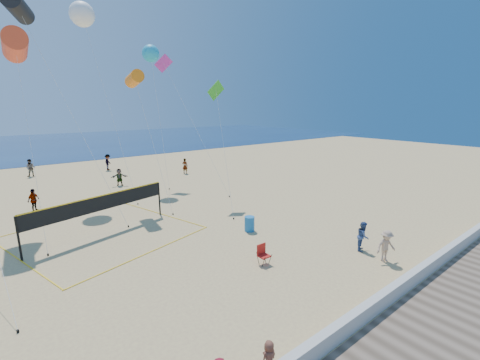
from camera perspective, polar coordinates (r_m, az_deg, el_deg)
ground at (r=12.65m, az=3.23°, el=-20.89°), size 120.00×120.00×0.00m
ocean at (r=70.48m, az=-32.79°, el=5.27°), size 140.00×50.00×0.03m
seawall at (r=10.87m, az=15.03°, el=-25.90°), size 32.00×0.30×0.60m
toddler at (r=8.99m, az=5.18°, el=-28.94°), size 0.45×0.30×0.91m
bystander_a at (r=17.29m, az=21.03°, el=-9.29°), size 0.90×0.83×1.48m
bystander_b at (r=16.49m, az=24.54°, el=-10.65°), size 1.12×0.87×1.52m
far_person_0 at (r=25.95m, az=-32.83°, el=-3.04°), size 0.95×0.91×1.59m
far_person_1 at (r=30.86m, az=-20.65°, el=0.47°), size 1.51×0.85×1.55m
far_person_2 at (r=34.59m, az=-9.75°, el=2.49°), size 0.67×0.71×1.63m
far_person_3 at (r=38.84m, az=-33.19°, el=1.80°), size 1.08×0.98×1.80m
far_person_4 at (r=38.82m, az=-22.42°, el=2.94°), size 1.20×1.32×1.78m
camp_chair at (r=14.99m, az=4.07°, el=-12.83°), size 0.50×0.62×1.03m
trash_barrel at (r=18.63m, az=1.70°, el=-7.79°), size 0.72×0.72×0.86m
volleyball_net at (r=19.49m, az=-23.52°, el=-4.57°), size 10.21×10.10×2.24m
kite_0 at (r=22.85m, az=-35.12°, el=18.96°), size 1.40×7.16×11.10m
kite_1 at (r=24.78m, az=-34.77°, el=23.87°), size 4.40×7.22×13.33m
kite_2 at (r=23.75m, az=-18.26°, el=16.70°), size 1.20×4.64×9.39m
kite_4 at (r=23.95m, az=-4.13°, el=14.41°), size 2.78×4.80×8.90m
kite_5 at (r=30.92m, az=-12.80°, el=18.38°), size 1.78×8.89×11.61m
kite_6 at (r=28.92m, az=-26.28°, el=24.89°), size 2.17×6.02×14.49m
kite_7 at (r=30.27m, az=-15.60°, el=20.84°), size 1.58×3.46×12.11m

